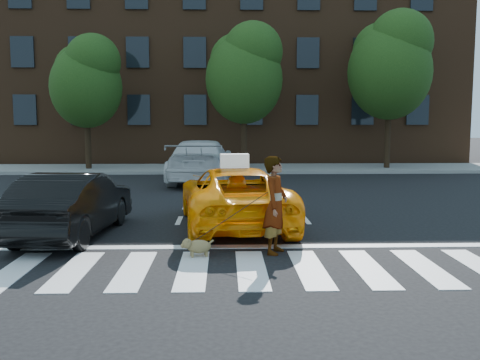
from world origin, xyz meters
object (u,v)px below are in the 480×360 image
object	(u,v)px
black_sedan	(72,204)
dog	(196,246)
taxi	(234,196)
tree_right	(391,61)
tree_left	(87,78)
woman	(275,205)
tree_mid	(245,70)
white_suv	(201,161)

from	to	relation	value
black_sedan	dog	bearing A→B (deg)	151.49
taxi	black_sedan	bearing A→B (deg)	10.07
taxi	tree_right	bearing A→B (deg)	-126.37
tree_left	tree_right	bearing A→B (deg)	-0.00
tree_left	black_sedan	world-z (taller)	tree_left
taxi	dog	xyz separation A→B (m)	(-0.76, -2.89, -0.50)
woman	dog	size ratio (longest dim) A/B	2.96
black_sedan	tree_mid	bearing A→B (deg)	-101.51
black_sedan	white_suv	size ratio (longest dim) A/B	0.73
black_sedan	woman	size ratio (longest dim) A/B	2.30
tree_right	black_sedan	xyz separation A→B (m)	(-11.30, -14.29, -4.56)
white_suv	dog	xyz separation A→B (m)	(0.42, -11.76, -0.64)
tree_right	woman	xyz separation A→B (m)	(-7.03, -15.90, -4.33)
tree_mid	taxi	xyz separation A→B (m)	(-0.75, -13.26, -4.14)
taxi	dog	size ratio (longest dim) A/B	8.12
taxi	white_suv	xyz separation A→B (m)	(-1.18, 8.87, 0.14)
tree_mid	white_suv	xyz separation A→B (m)	(-1.93, -4.40, -4.00)
tree_left	white_suv	world-z (taller)	tree_left
tree_mid	black_sedan	bearing A→B (deg)	-106.76
black_sedan	woman	world-z (taller)	woman
white_suv	dog	distance (m)	11.78
tree_right	white_suv	bearing A→B (deg)	-153.80
tree_right	black_sedan	size ratio (longest dim) A/B	1.81
tree_mid	dog	world-z (taller)	tree_mid
white_suv	woman	bearing A→B (deg)	102.33
tree_mid	woman	world-z (taller)	tree_mid
tree_mid	white_suv	size ratio (longest dim) A/B	1.21
taxi	woman	xyz separation A→B (m)	(0.73, -2.63, 0.22)
tree_left	tree_mid	world-z (taller)	tree_mid
black_sedan	white_suv	distance (m)	10.17
tree_left	woman	xyz separation A→B (m)	(7.47, -15.90, -3.51)
taxi	white_suv	distance (m)	8.95
tree_right	woman	size ratio (longest dim) A/B	4.15
taxi	woman	distance (m)	2.74
dog	tree_mid	bearing A→B (deg)	71.61
tree_left	dog	xyz separation A→B (m)	(5.99, -16.16, -4.23)
tree_left	white_suv	bearing A→B (deg)	-38.31
tree_mid	taxi	bearing A→B (deg)	-93.25
tree_right	taxi	distance (m)	16.03
tree_left	black_sedan	distance (m)	15.11
tree_right	dog	size ratio (longest dim) A/B	12.27
tree_left	tree_mid	xyz separation A→B (m)	(7.50, -0.00, 0.41)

